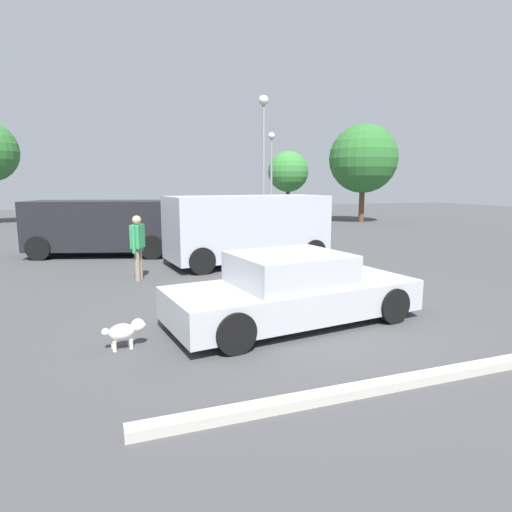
{
  "coord_description": "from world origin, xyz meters",
  "views": [
    {
      "loc": [
        -3.28,
        -7.04,
        2.47
      ],
      "look_at": [
        -0.09,
        1.8,
        0.9
      ],
      "focal_mm": 30.27,
      "sensor_mm": 36.0,
      "label": 1
    }
  ],
  "objects_px": {
    "dog": "(125,331)",
    "light_post_mid": "(263,142)",
    "suv_dark": "(102,226)",
    "light_post_near": "(271,161)",
    "sedan_foreground": "(293,291)",
    "van_white": "(247,227)",
    "pedestrian": "(138,242)"
  },
  "relations": [
    {
      "from": "dog",
      "to": "van_white",
      "type": "bearing_deg",
      "value": 49.78
    },
    {
      "from": "light_post_near",
      "to": "dog",
      "type": "bearing_deg",
      "value": -117.45
    },
    {
      "from": "van_white",
      "to": "light_post_mid",
      "type": "relative_size",
      "value": 0.8
    },
    {
      "from": "dog",
      "to": "light_post_mid",
      "type": "relative_size",
      "value": 0.1
    },
    {
      "from": "sedan_foreground",
      "to": "light_post_near",
      "type": "height_order",
      "value": "light_post_near"
    },
    {
      "from": "dog",
      "to": "light_post_near",
      "type": "relative_size",
      "value": 0.11
    },
    {
      "from": "light_post_near",
      "to": "light_post_mid",
      "type": "bearing_deg",
      "value": -114.28
    },
    {
      "from": "sedan_foreground",
      "to": "light_post_mid",
      "type": "distance_m",
      "value": 13.12
    },
    {
      "from": "dog",
      "to": "light_post_mid",
      "type": "bearing_deg",
      "value": 53.78
    },
    {
      "from": "sedan_foreground",
      "to": "light_post_mid",
      "type": "relative_size",
      "value": 0.74
    },
    {
      "from": "sedan_foreground",
      "to": "van_white",
      "type": "relative_size",
      "value": 0.93
    },
    {
      "from": "van_white",
      "to": "light_post_near",
      "type": "distance_m",
      "value": 15.71
    },
    {
      "from": "sedan_foreground",
      "to": "suv_dark",
      "type": "height_order",
      "value": "suv_dark"
    },
    {
      "from": "sedan_foreground",
      "to": "van_white",
      "type": "bearing_deg",
      "value": 71.47
    },
    {
      "from": "sedan_foreground",
      "to": "dog",
      "type": "distance_m",
      "value": 2.94
    },
    {
      "from": "suv_dark",
      "to": "van_white",
      "type": "bearing_deg",
      "value": 159.54
    },
    {
      "from": "sedan_foreground",
      "to": "light_post_near",
      "type": "distance_m",
      "value": 21.53
    },
    {
      "from": "light_post_near",
      "to": "van_white",
      "type": "bearing_deg",
      "value": -114.63
    },
    {
      "from": "suv_dark",
      "to": "pedestrian",
      "type": "bearing_deg",
      "value": 116.99
    },
    {
      "from": "pedestrian",
      "to": "dog",
      "type": "bearing_deg",
      "value": -69.08
    },
    {
      "from": "dog",
      "to": "van_white",
      "type": "distance_m",
      "value": 7.36
    },
    {
      "from": "sedan_foreground",
      "to": "light_post_mid",
      "type": "xyz_separation_m",
      "value": [
        3.98,
        11.93,
        3.75
      ]
    },
    {
      "from": "pedestrian",
      "to": "light_post_mid",
      "type": "relative_size",
      "value": 0.26
    },
    {
      "from": "van_white",
      "to": "light_post_near",
      "type": "height_order",
      "value": "light_post_near"
    },
    {
      "from": "van_white",
      "to": "pedestrian",
      "type": "relative_size",
      "value": 3.03
    },
    {
      "from": "dog",
      "to": "light_post_near",
      "type": "xyz_separation_m",
      "value": [
        10.47,
        20.15,
        3.7
      ]
    },
    {
      "from": "van_white",
      "to": "light_post_mid",
      "type": "xyz_separation_m",
      "value": [
        2.86,
        6.1,
        3.18
      ]
    },
    {
      "from": "light_post_near",
      "to": "light_post_mid",
      "type": "distance_m",
      "value": 8.72
    },
    {
      "from": "suv_dark",
      "to": "light_post_mid",
      "type": "height_order",
      "value": "light_post_mid"
    },
    {
      "from": "pedestrian",
      "to": "light_post_mid",
      "type": "xyz_separation_m",
      "value": [
        6.28,
        7.39,
        3.33
      ]
    },
    {
      "from": "pedestrian",
      "to": "light_post_near",
      "type": "xyz_separation_m",
      "value": [
        9.86,
        15.34,
        2.97
      ]
    },
    {
      "from": "suv_dark",
      "to": "light_post_near",
      "type": "xyz_separation_m",
      "value": [
        10.67,
        10.84,
        2.93
      ]
    }
  ]
}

